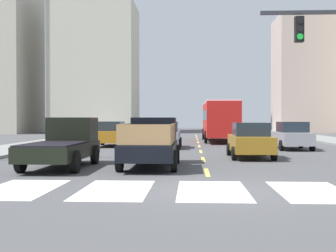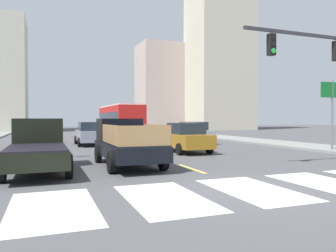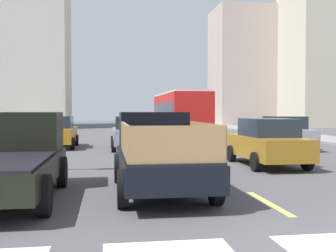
{
  "view_description": "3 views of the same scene",
  "coord_description": "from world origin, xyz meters",
  "views": [
    {
      "loc": [
        -0.56,
        -11.71,
        1.91
      ],
      "look_at": [
        -1.73,
        10.52,
        1.54
      ],
      "focal_mm": 47.22,
      "sensor_mm": 36.0,
      "label": 1
    },
    {
      "loc": [
        -5.31,
        -7.47,
        1.94
      ],
      "look_at": [
        0.3,
        7.39,
        1.6
      ],
      "focal_mm": 34.76,
      "sensor_mm": 36.0,
      "label": 2
    },
    {
      "loc": [
        -3.45,
        -4.48,
        1.98
      ],
      "look_at": [
        -1.14,
        11.14,
        1.42
      ],
      "focal_mm": 44.45,
      "sensor_mm": 36.0,
      "label": 3
    }
  ],
  "objects": [
    {
      "name": "sedan_mid",
      "position": [
        -2.22,
        17.03,
        0.86
      ],
      "size": [
        2.02,
        4.4,
        1.72
      ],
      "rotation": [
        0.0,
        0.0,
        0.02
      ],
      "color": "gray",
      "rests_on": "ground"
    },
    {
      "name": "sedan_far",
      "position": [
        2.31,
        9.9,
        0.86
      ],
      "size": [
        2.02,
        4.4,
        1.72
      ],
      "rotation": [
        0.0,
        0.0,
        -0.03
      ],
      "color": "#996A1B",
      "rests_on": "ground"
    },
    {
      "name": "lane_dash_0",
      "position": [
        0.0,
        4.0,
        0.0
      ],
      "size": [
        0.16,
        2.4,
        0.01
      ],
      "primitive_type": "cube",
      "color": "#E3C153",
      "rests_on": "ground"
    },
    {
      "name": "sedan_near_right",
      "position": [
        5.7,
        16.08,
        0.86
      ],
      "size": [
        2.02,
        4.4,
        1.72
      ],
      "rotation": [
        0.0,
        0.0,
        -0.04
      ],
      "color": "#96949B",
      "rests_on": "ground"
    },
    {
      "name": "lane_dash_2",
      "position": [
        0.0,
        14.0,
        0.0
      ],
      "size": [
        0.16,
        2.4,
        0.01
      ],
      "primitive_type": "cube",
      "color": "#E3C153",
      "rests_on": "ground"
    },
    {
      "name": "lane_dash_6",
      "position": [
        0.0,
        34.0,
        0.0
      ],
      "size": [
        0.16,
        2.4,
        0.01
      ],
      "primitive_type": "cube",
      "color": "#E3C153",
      "rests_on": "ground"
    },
    {
      "name": "pickup_stakebed",
      "position": [
        -2.16,
        6.0,
        0.94
      ],
      "size": [
        2.18,
        5.2,
        1.96
      ],
      "rotation": [
        0.0,
        0.0,
        -0.01
      ],
      "color": "black",
      "rests_on": "ground"
    },
    {
      "name": "city_bus",
      "position": [
        1.82,
        25.51,
        1.95
      ],
      "size": [
        2.72,
        10.8,
        3.32
      ],
      "rotation": [
        0.0,
        0.0,
        0.03
      ],
      "color": "red",
      "rests_on": "ground"
    },
    {
      "name": "block_mid_left",
      "position": [
        15.79,
        53.1,
        8.26
      ],
      "size": [
        8.16,
        8.01,
        16.52
      ],
      "primitive_type": "cube",
      "color": "#B9A599",
      "rests_on": "ground"
    },
    {
      "name": "pickup_dark",
      "position": [
        -5.59,
        5.58,
        0.92
      ],
      "size": [
        2.18,
        5.2,
        1.96
      ],
      "rotation": [
        0.0,
        0.0,
        0.04
      ],
      "color": "black",
      "rests_on": "ground"
    },
    {
      "name": "lane_dash_7",
      "position": [
        0.0,
        39.0,
        0.0
      ],
      "size": [
        0.16,
        2.4,
        0.01
      ],
      "primitive_type": "cube",
      "color": "#E3C153",
      "rests_on": "ground"
    },
    {
      "name": "lane_dash_1",
      "position": [
        0.0,
        9.0,
        0.0
      ],
      "size": [
        0.16,
        2.4,
        0.01
      ],
      "primitive_type": "cube",
      "color": "#E3C153",
      "rests_on": "ground"
    },
    {
      "name": "sedan_near_left",
      "position": [
        -6.1,
        18.62,
        0.86
      ],
      "size": [
        2.02,
        4.4,
        1.72
      ],
      "rotation": [
        0.0,
        0.0,
        -0.0
      ],
      "color": "#A66A17",
      "rests_on": "ground"
    },
    {
      "name": "lane_dash_4",
      "position": [
        0.0,
        24.0,
        0.0
      ],
      "size": [
        0.16,
        2.4,
        0.01
      ],
      "primitive_type": "cube",
      "color": "#E3C153",
      "rests_on": "ground"
    },
    {
      "name": "lane_dash_5",
      "position": [
        0.0,
        29.0,
        0.0
      ],
      "size": [
        0.16,
        2.4,
        0.01
      ],
      "primitive_type": "cube",
      "color": "#E3C153",
      "rests_on": "ground"
    },
    {
      "name": "block_mid_right",
      "position": [
        -13.4,
        47.12,
        8.56
      ],
      "size": [
        10.8,
        8.69,
        17.11
      ],
      "primitive_type": "cube",
      "color": "beige",
      "rests_on": "ground"
    },
    {
      "name": "lane_dash_3",
      "position": [
        0.0,
        19.0,
        0.0
      ],
      "size": [
        0.16,
        2.4,
        0.01
      ],
      "primitive_type": "cube",
      "color": "#E3C153",
      "rests_on": "ground"
    }
  ]
}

